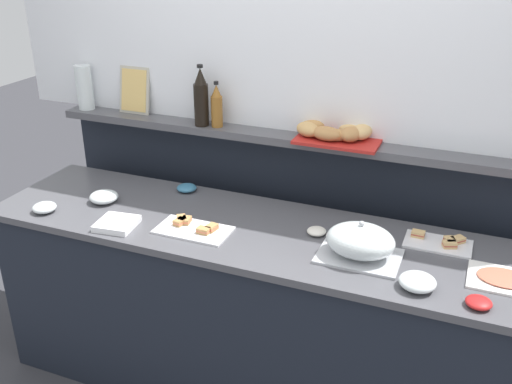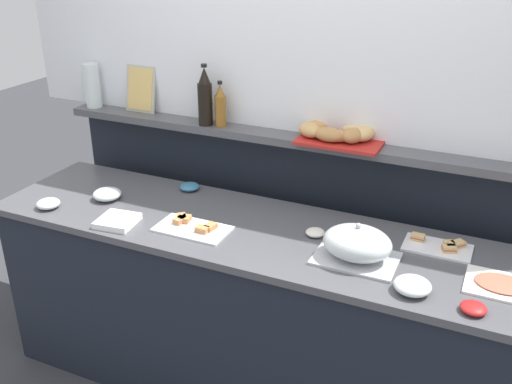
{
  "view_description": "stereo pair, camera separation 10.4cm",
  "coord_description": "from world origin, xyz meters",
  "px_view_note": "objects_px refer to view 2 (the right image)",
  "views": [
    {
      "loc": [
        0.86,
        -2.16,
        2.18
      ],
      "look_at": [
        -0.06,
        0.1,
        1.07
      ],
      "focal_mm": 40.68,
      "sensor_mm": 36.0,
      "label": 1
    },
    {
      "loc": [
        0.96,
        -2.12,
        2.18
      ],
      "look_at": [
        -0.06,
        0.1,
        1.07
      ],
      "focal_mm": 40.68,
      "sensor_mm": 36.0,
      "label": 2
    }
  ],
  "objects_px": {
    "cold_cuts_platter": "(502,285)",
    "glass_bowl_small": "(48,204)",
    "serving_cloche": "(357,244)",
    "glass_bowl_large": "(107,195)",
    "wine_bottle_dark": "(205,98)",
    "condiment_bowl_cream": "(473,308)",
    "framed_picture": "(141,89)",
    "sandwich_platter_front": "(192,227)",
    "condiment_bowl_dark": "(190,187)",
    "glass_bowl_medium": "(412,286)",
    "vinegar_bottle_amber": "(220,106)",
    "condiment_bowl_teal": "(315,232)",
    "bread_basket": "(340,134)",
    "sandwich_platter_side": "(439,246)",
    "water_carafe": "(92,86)",
    "napkin_stack": "(117,221)"
  },
  "relations": [
    {
      "from": "framed_picture",
      "to": "wine_bottle_dark",
      "type": "bearing_deg",
      "value": -8.32
    },
    {
      "from": "condiment_bowl_dark",
      "to": "condiment_bowl_cream",
      "type": "height_order",
      "value": "condiment_bowl_dark"
    },
    {
      "from": "cold_cuts_platter",
      "to": "glass_bowl_medium",
      "type": "height_order",
      "value": "glass_bowl_medium"
    },
    {
      "from": "vinegar_bottle_amber",
      "to": "bread_basket",
      "type": "bearing_deg",
      "value": 1.14
    },
    {
      "from": "glass_bowl_large",
      "to": "condiment_bowl_dark",
      "type": "distance_m",
      "value": 0.42
    },
    {
      "from": "cold_cuts_platter",
      "to": "glass_bowl_medium",
      "type": "distance_m",
      "value": 0.35
    },
    {
      "from": "glass_bowl_large",
      "to": "water_carafe",
      "type": "height_order",
      "value": "water_carafe"
    },
    {
      "from": "condiment_bowl_dark",
      "to": "bread_basket",
      "type": "distance_m",
      "value": 0.83
    },
    {
      "from": "sandwich_platter_side",
      "to": "glass_bowl_large",
      "type": "relative_size",
      "value": 1.98
    },
    {
      "from": "condiment_bowl_dark",
      "to": "bread_basket",
      "type": "xyz_separation_m",
      "value": [
        0.74,
        0.18,
        0.34
      ]
    },
    {
      "from": "sandwich_platter_side",
      "to": "condiment_bowl_dark",
      "type": "height_order",
      "value": "same"
    },
    {
      "from": "sandwich_platter_side",
      "to": "vinegar_bottle_amber",
      "type": "bearing_deg",
      "value": 167.81
    },
    {
      "from": "glass_bowl_medium",
      "to": "condiment_bowl_dark",
      "type": "relative_size",
      "value": 1.38
    },
    {
      "from": "bread_basket",
      "to": "glass_bowl_large",
      "type": "bearing_deg",
      "value": -156.98
    },
    {
      "from": "framed_picture",
      "to": "cold_cuts_platter",
      "type": "bearing_deg",
      "value": -14.59
    },
    {
      "from": "sandwich_platter_side",
      "to": "condiment_bowl_teal",
      "type": "distance_m",
      "value": 0.53
    },
    {
      "from": "sandwich_platter_front",
      "to": "framed_picture",
      "type": "relative_size",
      "value": 1.32
    },
    {
      "from": "cold_cuts_platter",
      "to": "glass_bowl_small",
      "type": "xyz_separation_m",
      "value": [
        -2.07,
        -0.18,
        0.01
      ]
    },
    {
      "from": "sandwich_platter_front",
      "to": "sandwich_platter_side",
      "type": "relative_size",
      "value": 1.19
    },
    {
      "from": "serving_cloche",
      "to": "bread_basket",
      "type": "xyz_separation_m",
      "value": [
        -0.24,
        0.5,
        0.28
      ]
    },
    {
      "from": "vinegar_bottle_amber",
      "to": "condiment_bowl_teal",
      "type": "bearing_deg",
      "value": -28.95
    },
    {
      "from": "condiment_bowl_dark",
      "to": "wine_bottle_dark",
      "type": "bearing_deg",
      "value": 81.12
    },
    {
      "from": "sandwich_platter_front",
      "to": "condiment_bowl_teal",
      "type": "distance_m",
      "value": 0.56
    },
    {
      "from": "sandwich_platter_front",
      "to": "cold_cuts_platter",
      "type": "relative_size",
      "value": 1.25
    },
    {
      "from": "sandwich_platter_side",
      "to": "glass_bowl_small",
      "type": "distance_m",
      "value": 1.85
    },
    {
      "from": "sandwich_platter_side",
      "to": "bread_basket",
      "type": "height_order",
      "value": "bread_basket"
    },
    {
      "from": "cold_cuts_platter",
      "to": "bread_basket",
      "type": "distance_m",
      "value": 0.99
    },
    {
      "from": "condiment_bowl_teal",
      "to": "condiment_bowl_dark",
      "type": "relative_size",
      "value": 0.84
    },
    {
      "from": "glass_bowl_small",
      "to": "water_carafe",
      "type": "bearing_deg",
      "value": 106.95
    },
    {
      "from": "glass_bowl_small",
      "to": "condiment_bowl_cream",
      "type": "height_order",
      "value": "glass_bowl_small"
    },
    {
      "from": "condiment_bowl_cream",
      "to": "framed_picture",
      "type": "relative_size",
      "value": 0.37
    },
    {
      "from": "glass_bowl_large",
      "to": "wine_bottle_dark",
      "type": "bearing_deg",
      "value": 51.21
    },
    {
      "from": "glass_bowl_large",
      "to": "condiment_bowl_teal",
      "type": "xyz_separation_m",
      "value": [
        1.08,
        0.07,
        -0.01
      ]
    },
    {
      "from": "napkin_stack",
      "to": "water_carafe",
      "type": "height_order",
      "value": "water_carafe"
    },
    {
      "from": "sandwich_platter_front",
      "to": "wine_bottle_dark",
      "type": "relative_size",
      "value": 1.07
    },
    {
      "from": "serving_cloche",
      "to": "napkin_stack",
      "type": "height_order",
      "value": "serving_cloche"
    },
    {
      "from": "cold_cuts_platter",
      "to": "water_carafe",
      "type": "distance_m",
      "value": 2.35
    },
    {
      "from": "sandwich_platter_front",
      "to": "condiment_bowl_teal",
      "type": "bearing_deg",
      "value": 18.21
    },
    {
      "from": "condiment_bowl_dark",
      "to": "vinegar_bottle_amber",
      "type": "bearing_deg",
      "value": 57.15
    },
    {
      "from": "wine_bottle_dark",
      "to": "framed_picture",
      "type": "height_order",
      "value": "wine_bottle_dark"
    },
    {
      "from": "condiment_bowl_cream",
      "to": "vinegar_bottle_amber",
      "type": "distance_m",
      "value": 1.56
    },
    {
      "from": "serving_cloche",
      "to": "glass_bowl_large",
      "type": "xyz_separation_m",
      "value": [
        -1.3,
        0.05,
        -0.05
      ]
    },
    {
      "from": "vinegar_bottle_amber",
      "to": "bread_basket",
      "type": "relative_size",
      "value": 0.55
    },
    {
      "from": "serving_cloche",
      "to": "wine_bottle_dark",
      "type": "bearing_deg",
      "value": 153.36
    },
    {
      "from": "vinegar_bottle_amber",
      "to": "glass_bowl_small",
      "type": "bearing_deg",
      "value": -134.5
    },
    {
      "from": "framed_picture",
      "to": "glass_bowl_medium",
      "type": "bearing_deg",
      "value": -22.47
    },
    {
      "from": "glass_bowl_large",
      "to": "wine_bottle_dark",
      "type": "relative_size",
      "value": 0.45
    },
    {
      "from": "glass_bowl_small",
      "to": "condiment_bowl_dark",
      "type": "relative_size",
      "value": 1.11
    },
    {
      "from": "glass_bowl_large",
      "to": "bread_basket",
      "type": "distance_m",
      "value": 1.2
    },
    {
      "from": "vinegar_bottle_amber",
      "to": "bread_basket",
      "type": "height_order",
      "value": "vinegar_bottle_amber"
    }
  ]
}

